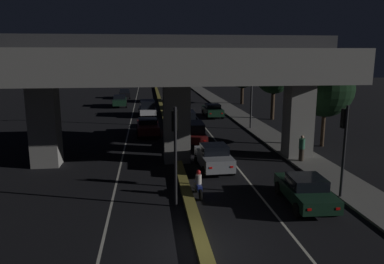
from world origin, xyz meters
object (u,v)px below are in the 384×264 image
(car_silver_second, at_px, (214,157))
(car_white_second_oncoming, at_px, (147,108))
(car_dark_green_fifth, at_px, (213,110))
(car_black_fourth_oncoming, at_px, (125,94))
(car_dark_red_lead_oncoming, at_px, (148,126))
(car_white_sixth, at_px, (177,104))
(car_dark_red_third, at_px, (194,132))
(car_dark_green_third_oncoming, at_px, (120,101))
(street_lamp, at_px, (249,78))
(traffic_light_right_of_median, at_px, (344,135))
(car_dark_green_lead, at_px, (305,190))
(traffic_light_left_of_median, at_px, (175,139))
(car_dark_green_fourth, at_px, (186,119))
(motorcycle_blue_filtering_near, at_px, (198,185))
(pedestrian_on_sidewalk, at_px, (302,148))

(car_silver_second, distance_m, car_white_second_oncoming, 22.37)
(car_silver_second, relative_size, car_white_second_oncoming, 0.96)
(car_dark_green_fifth, height_order, car_black_fourth_oncoming, car_dark_green_fifth)
(car_dark_red_lead_oncoming, bearing_deg, car_white_sixth, 164.21)
(car_dark_red_third, height_order, car_dark_green_third_oncoming, car_dark_red_third)
(car_dark_red_lead_oncoming, relative_size, car_dark_green_third_oncoming, 1.00)
(street_lamp, height_order, car_black_fourth_oncoming, street_lamp)
(traffic_light_right_of_median, height_order, car_dark_green_third_oncoming, traffic_light_right_of_median)
(car_dark_green_lead, height_order, car_white_sixth, car_white_sixth)
(street_lamp, bearing_deg, car_silver_second, -114.06)
(traffic_light_left_of_median, distance_m, car_dark_red_lead_oncoming, 16.77)
(traffic_light_left_of_median, xyz_separation_m, car_silver_second, (2.84, 5.48, -2.47))
(traffic_light_left_of_median, xyz_separation_m, car_dark_red_third, (2.50, 13.23, -2.43))
(car_dark_green_fifth, relative_size, car_white_sixth, 1.13)
(street_lamp, relative_size, car_dark_green_fifth, 1.88)
(car_dark_red_third, bearing_deg, car_dark_green_fifth, -15.46)
(car_dark_green_lead, bearing_deg, car_black_fourth_oncoming, 16.03)
(car_dark_green_fourth, height_order, car_black_fourth_oncoming, car_dark_green_fourth)
(car_dark_green_lead, bearing_deg, car_white_second_oncoming, 17.51)
(car_dark_green_fourth, height_order, motorcycle_blue_filtering_near, car_dark_green_fourth)
(car_dark_green_fourth, bearing_deg, car_dark_red_third, 179.84)
(car_white_second_oncoming, distance_m, pedestrian_on_sidewalk, 23.47)
(car_dark_green_third_oncoming, xyz_separation_m, car_black_fourth_oncoming, (0.09, 10.36, -0.07))
(car_dark_red_lead_oncoming, distance_m, pedestrian_on_sidewalk, 14.43)
(car_white_second_oncoming, bearing_deg, car_dark_green_third_oncoming, -158.21)
(car_dark_green_third_oncoming, xyz_separation_m, motorcycle_blue_filtering_near, (6.35, -35.02, -0.23))
(car_dark_red_third, height_order, car_black_fourth_oncoming, car_dark_red_third)
(street_lamp, height_order, car_white_second_oncoming, street_lamp)
(car_silver_second, bearing_deg, car_dark_red_third, 0.02)
(car_dark_green_fifth, bearing_deg, car_white_second_oncoming, 75.96)
(traffic_light_left_of_median, relative_size, car_dark_green_third_oncoming, 1.07)
(car_silver_second, height_order, car_dark_green_fifth, car_silver_second)
(car_dark_red_lead_oncoming, xyz_separation_m, car_black_fourth_oncoming, (-3.75, 29.90, -0.01))
(car_dark_red_lead_oncoming, distance_m, motorcycle_blue_filtering_near, 15.68)
(traffic_light_left_of_median, bearing_deg, car_dark_red_lead_oncoming, 94.34)
(car_dark_red_third, height_order, car_dark_green_fourth, car_dark_green_fourth)
(traffic_light_right_of_median, bearing_deg, car_dark_green_lead, -163.82)
(car_dark_green_lead, xyz_separation_m, car_dark_red_lead_oncoming, (-7.49, 17.14, 0.04))
(motorcycle_blue_filtering_near, bearing_deg, pedestrian_on_sidewalk, -59.16)
(car_silver_second, distance_m, car_dark_green_fifth, 20.52)
(car_silver_second, relative_size, pedestrian_on_sidewalk, 2.37)
(car_dark_red_lead_oncoming, distance_m, car_white_second_oncoming, 10.95)
(traffic_light_right_of_median, bearing_deg, car_silver_second, 135.07)
(car_dark_red_third, distance_m, car_dark_red_lead_oncoming, 5.00)
(street_lamp, relative_size, car_silver_second, 2.06)
(car_dark_green_third_oncoming, relative_size, pedestrian_on_sidewalk, 2.58)
(traffic_light_right_of_median, xyz_separation_m, car_dark_green_fifth, (-2.04, 25.71, -2.46))
(car_dark_green_fifth, xyz_separation_m, car_white_sixth, (-3.72, 6.25, -0.04))
(car_dark_green_fourth, xyz_separation_m, car_dark_green_fifth, (3.74, 6.35, -0.10))
(car_dark_green_fifth, distance_m, pedestrian_on_sidewalk, 19.54)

